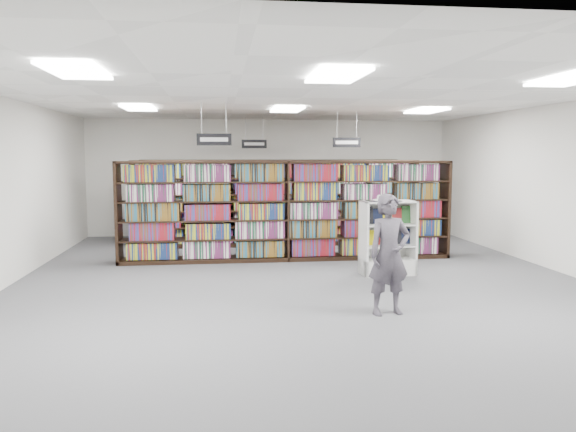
{
  "coord_description": "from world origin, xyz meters",
  "views": [
    {
      "loc": [
        -1.41,
        -9.71,
        2.21
      ],
      "look_at": [
        -0.16,
        0.5,
        1.1
      ],
      "focal_mm": 35.0,
      "sensor_mm": 36.0,
      "label": 1
    }
  ],
  "objects": [
    {
      "name": "endcap_display",
      "position": [
        1.68,
        0.34,
        0.47
      ],
      "size": [
        1.02,
        0.57,
        1.38
      ],
      "rotation": [
        0.0,
        0.0,
        0.08
      ],
      "color": "silver",
      "rests_on": "floor"
    },
    {
      "name": "bookshelf_row_near",
      "position": [
        0.0,
        2.0,
        1.05
      ],
      "size": [
        7.0,
        0.6,
        2.1
      ],
      "color": "black",
      "rests_on": "floor"
    },
    {
      "name": "aisle_sign_left",
      "position": [
        -1.5,
        1.0,
        2.53
      ],
      "size": [
        0.65,
        0.02,
        0.8
      ],
      "color": "#B2B2B7",
      "rests_on": "ceiling"
    },
    {
      "name": "aisle_sign_right",
      "position": [
        1.5,
        3.0,
        2.53
      ],
      "size": [
        0.65,
        0.02,
        0.8
      ],
      "color": "#B2B2B7",
      "rests_on": "ceiling"
    },
    {
      "name": "troffer_front_center",
      "position": [
        0.0,
        -3.0,
        3.16
      ],
      "size": [
        0.6,
        1.2,
        0.04
      ],
      "primitive_type": "cube",
      "color": "white",
      "rests_on": "ceiling"
    },
    {
      "name": "wall_back",
      "position": [
        0.0,
        6.0,
        1.6
      ],
      "size": [
        10.0,
        0.1,
        3.2
      ],
      "primitive_type": "cube",
      "color": "white",
      "rests_on": "ground"
    },
    {
      "name": "bookshelf_row_mid",
      "position": [
        0.0,
        4.0,
        1.05
      ],
      "size": [
        7.0,
        0.6,
        2.1
      ],
      "color": "black",
      "rests_on": "floor"
    },
    {
      "name": "troffer_front_right",
      "position": [
        3.0,
        -3.0,
        3.16
      ],
      "size": [
        0.6,
        1.2,
        0.04
      ],
      "primitive_type": "cube",
      "color": "white",
      "rests_on": "ceiling"
    },
    {
      "name": "bookshelf_row_far",
      "position": [
        0.0,
        5.7,
        1.05
      ],
      "size": [
        7.0,
        0.6,
        2.1
      ],
      "color": "black",
      "rests_on": "floor"
    },
    {
      "name": "aisle_sign_center",
      "position": [
        -0.5,
        5.0,
        2.53
      ],
      "size": [
        0.65,
        0.02,
        0.8
      ],
      "color": "#B2B2B7",
      "rests_on": "ceiling"
    },
    {
      "name": "troffer_front_left",
      "position": [
        -3.0,
        -3.0,
        3.16
      ],
      "size": [
        0.6,
        1.2,
        0.04
      ],
      "primitive_type": "cube",
      "color": "white",
      "rests_on": "ceiling"
    },
    {
      "name": "wall_front",
      "position": [
        0.0,
        -6.0,
        1.6
      ],
      "size": [
        10.0,
        0.1,
        3.2
      ],
      "primitive_type": "cube",
      "color": "white",
      "rests_on": "ground"
    },
    {
      "name": "shopper",
      "position": [
        0.92,
        -2.26,
        0.84
      ],
      "size": [
        0.67,
        0.5,
        1.69
      ],
      "primitive_type": "imported",
      "rotation": [
        0.0,
        0.0,
        0.17
      ],
      "color": "#47434C",
      "rests_on": "floor"
    },
    {
      "name": "wall_left",
      "position": [
        -5.0,
        0.0,
        1.6
      ],
      "size": [
        0.1,
        12.0,
        3.2
      ],
      "primitive_type": "cube",
      "color": "white",
      "rests_on": "ground"
    },
    {
      "name": "ceiling",
      "position": [
        0.0,
        0.0,
        3.2
      ],
      "size": [
        10.0,
        12.0,
        0.1
      ],
      "primitive_type": "cube",
      "color": "white",
      "rests_on": "wall_back"
    },
    {
      "name": "open_book",
      "position": [
        1.56,
        0.23,
        1.41
      ],
      "size": [
        0.62,
        0.4,
        0.13
      ],
      "rotation": [
        0.0,
        0.0,
        0.1
      ],
      "color": "black",
      "rests_on": "endcap_display"
    },
    {
      "name": "troffer_back_center",
      "position": [
        0.0,
        2.0,
        3.16
      ],
      "size": [
        0.6,
        1.2,
        0.04
      ],
      "primitive_type": "cube",
      "color": "white",
      "rests_on": "ceiling"
    },
    {
      "name": "troffer_back_left",
      "position": [
        -3.0,
        2.0,
        3.16
      ],
      "size": [
        0.6,
        1.2,
        0.04
      ],
      "primitive_type": "cube",
      "color": "white",
      "rests_on": "ceiling"
    },
    {
      "name": "wall_right",
      "position": [
        5.0,
        0.0,
        1.6
      ],
      "size": [
        0.1,
        12.0,
        3.2
      ],
      "primitive_type": "cube",
      "color": "white",
      "rests_on": "ground"
    },
    {
      "name": "floor",
      "position": [
        0.0,
        0.0,
        0.0
      ],
      "size": [
        12.0,
        12.0,
        0.0
      ],
      "primitive_type": "plane",
      "color": "#4B4B50",
      "rests_on": "ground"
    },
    {
      "name": "troffer_back_right",
      "position": [
        3.0,
        2.0,
        3.16
      ],
      "size": [
        0.6,
        1.2,
        0.04
      ],
      "primitive_type": "cube",
      "color": "white",
      "rests_on": "ceiling"
    }
  ]
}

